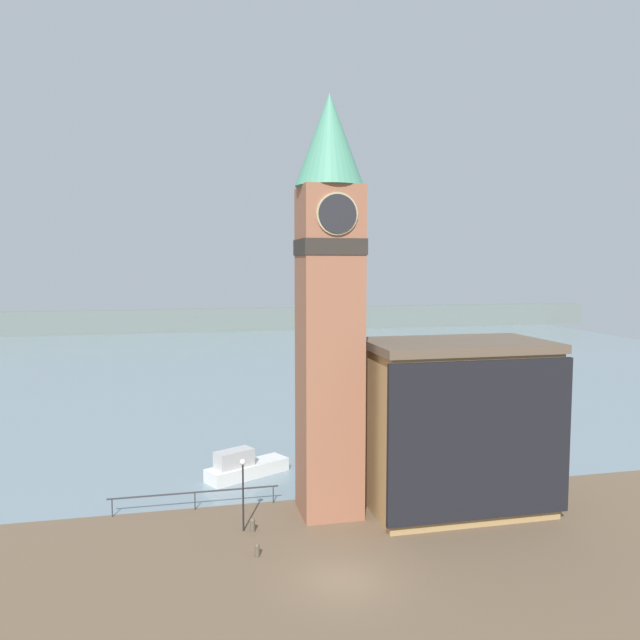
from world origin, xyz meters
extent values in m
plane|color=brown|center=(0.00, 0.00, 0.00)|extent=(160.00, 160.00, 0.00)
cube|color=gray|center=(0.00, 70.34, 0.00)|extent=(160.00, 120.00, 0.00)
cube|color=slate|center=(0.00, 110.34, 2.50)|extent=(180.00, 3.00, 5.00)
cube|color=#333338|center=(-6.41, 10.09, 1.05)|extent=(9.98, 0.08, 0.08)
cylinder|color=#333338|center=(-11.10, 10.09, 0.53)|extent=(0.07, 0.07, 1.05)
cylinder|color=#333338|center=(-6.41, 10.09, 0.53)|extent=(0.07, 0.07, 1.05)
cylinder|color=#333338|center=(-1.72, 10.09, 0.53)|extent=(0.07, 0.07, 1.05)
cube|color=#935B42|center=(1.27, 8.00, 9.44)|extent=(3.39, 3.39, 18.89)
cube|color=#2D2823|center=(1.27, 8.00, 15.49)|extent=(3.51, 3.51, 0.90)
cylinder|color=tan|center=(1.27, 6.24, 17.24)|extent=(2.30, 0.12, 2.30)
cylinder|color=#232328|center=(1.27, 6.16, 17.24)|extent=(2.09, 0.12, 2.09)
cylinder|color=tan|center=(3.03, 8.00, 17.24)|extent=(0.12, 2.30, 2.30)
cylinder|color=#232328|center=(3.11, 8.00, 17.24)|extent=(0.12, 2.09, 2.09)
cone|color=#4C9375|center=(1.27, 8.00, 21.47)|extent=(3.90, 3.90, 5.16)
cube|color=#A88451|center=(8.81, 7.03, 4.78)|extent=(10.26, 6.03, 9.56)
cube|color=brown|center=(8.81, 7.03, 9.81)|extent=(10.66, 6.43, 0.50)
cube|color=black|center=(8.81, 3.86, 4.97)|extent=(10.76, 0.30, 8.80)
cube|color=silver|center=(-2.73, 15.28, 0.45)|extent=(6.02, 4.27, 0.90)
cube|color=#B2B2B2|center=(-3.67, 14.79, 1.47)|extent=(2.86, 2.28, 1.13)
cylinder|color=brown|center=(-3.56, 3.29, 0.27)|extent=(0.25, 0.25, 0.55)
sphere|color=brown|center=(-3.56, 3.29, 0.55)|extent=(0.26, 0.26, 0.26)
cylinder|color=brown|center=(-3.45, 6.25, 0.31)|extent=(0.28, 0.28, 0.62)
sphere|color=brown|center=(-3.45, 6.25, 0.62)|extent=(0.29, 0.29, 0.29)
cylinder|color=black|center=(-3.91, 6.49, 1.88)|extent=(0.10, 0.10, 3.76)
sphere|color=silver|center=(-3.91, 6.49, 3.86)|extent=(0.32, 0.32, 0.32)
camera|label=1|loc=(-7.15, -26.54, 14.51)|focal=35.00mm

